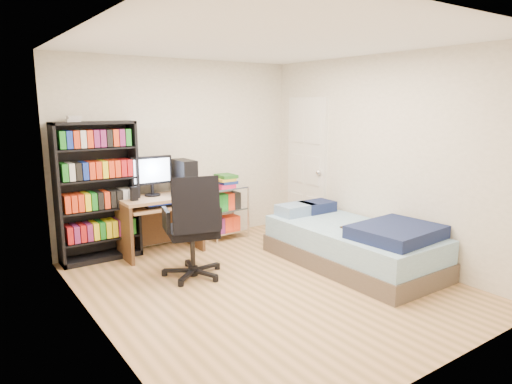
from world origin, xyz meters
TOP-DOWN VIEW (x-y plane):
  - room at (0.00, 0.00)m, footprint 3.58×4.08m
  - media_shelf at (-1.20, 1.84)m, footprint 0.96×0.32m
  - computer_desk at (-0.39, 1.68)m, footprint 1.00×0.58m
  - office_chair at (-0.53, 0.64)m, footprint 0.85×0.85m
  - wire_cart at (0.56, 1.76)m, footprint 0.59×0.44m
  - bed at (1.20, -0.12)m, footprint 1.07×2.14m
  - door at (1.72, 1.35)m, footprint 0.12×0.80m

SIDE VIEW (x-z plane):
  - bed at x=1.20m, z-range -0.04..0.57m
  - office_chair at x=-0.53m, z-range -0.21..0.95m
  - wire_cart at x=0.56m, z-range 0.14..1.06m
  - computer_desk at x=-0.39m, z-range 0.05..1.31m
  - media_shelf at x=-1.20m, z-range -0.01..1.76m
  - door at x=1.72m, z-range 0.00..2.00m
  - room at x=0.00m, z-range -0.04..2.54m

